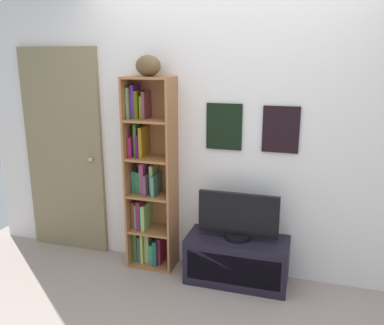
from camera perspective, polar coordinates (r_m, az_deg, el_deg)
back_wall at (r=3.44m, az=5.19°, el=3.43°), size 4.80×0.08×2.42m
bookshelf at (r=3.62m, az=-6.27°, el=-2.98°), size 0.42×0.27×1.73m
football at (r=3.41m, az=-6.31°, el=13.58°), size 0.32×0.29×0.17m
tv_stand at (r=3.54m, az=6.42°, el=-13.66°), size 0.86×0.38×0.40m
television at (r=3.38m, az=6.62°, el=-7.72°), size 0.67×0.22×0.40m
door at (r=4.07m, az=-17.81°, el=1.36°), size 0.82×0.09×1.98m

